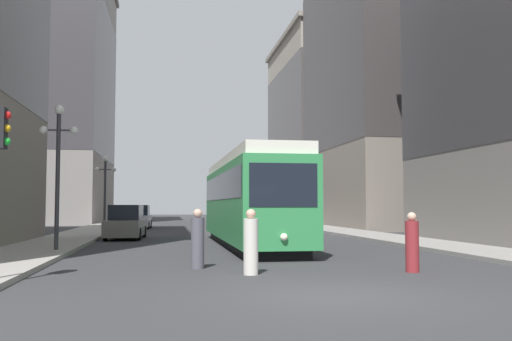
{
  "coord_description": "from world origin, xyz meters",
  "views": [
    {
      "loc": [
        -3.33,
        -10.94,
        1.8
      ],
      "look_at": [
        0.09,
        10.47,
        3.14
      ],
      "focal_mm": 39.42,
      "sensor_mm": 36.0,
      "label": 1
    }
  ],
  "objects_px": {
    "streetcar": "(248,199)",
    "transit_bus": "(258,203)",
    "pedestrian_on_sidewalk": "(251,244)",
    "parked_car_left_mid": "(126,223)",
    "lamp_post_left_far": "(105,181)",
    "pedestrian_crossing_far": "(198,241)",
    "lamp_post_left_near": "(58,154)",
    "pedestrian_crossing_near": "(412,244)",
    "parked_car_left_near": "(138,218)"
  },
  "relations": [
    {
      "from": "pedestrian_crossing_near",
      "to": "pedestrian_crossing_far",
      "type": "height_order",
      "value": "pedestrian_crossing_far"
    },
    {
      "from": "streetcar",
      "to": "pedestrian_on_sidewalk",
      "type": "relative_size",
      "value": 8.82
    },
    {
      "from": "pedestrian_crossing_near",
      "to": "lamp_post_left_near",
      "type": "distance_m",
      "value": 13.35
    },
    {
      "from": "transit_bus",
      "to": "lamp_post_left_near",
      "type": "relative_size",
      "value": 2.32
    },
    {
      "from": "transit_bus",
      "to": "pedestrian_on_sidewalk",
      "type": "relative_size",
      "value": 7.41
    },
    {
      "from": "parked_car_left_mid",
      "to": "transit_bus",
      "type": "bearing_deg",
      "value": 54.84
    },
    {
      "from": "transit_bus",
      "to": "pedestrian_on_sidewalk",
      "type": "distance_m",
      "value": 28.52
    },
    {
      "from": "parked_car_left_near",
      "to": "lamp_post_left_far",
      "type": "relative_size",
      "value": 0.93
    },
    {
      "from": "pedestrian_on_sidewalk",
      "to": "lamp_post_left_far",
      "type": "height_order",
      "value": "lamp_post_left_far"
    },
    {
      "from": "streetcar",
      "to": "transit_bus",
      "type": "height_order",
      "value": "streetcar"
    },
    {
      "from": "pedestrian_crossing_near",
      "to": "parked_car_left_mid",
      "type": "bearing_deg",
      "value": -61.05
    },
    {
      "from": "lamp_post_left_near",
      "to": "lamp_post_left_far",
      "type": "relative_size",
      "value": 1.1
    },
    {
      "from": "pedestrian_crossing_far",
      "to": "lamp_post_left_near",
      "type": "xyz_separation_m",
      "value": [
        -4.93,
        5.78,
        2.93
      ]
    },
    {
      "from": "lamp_post_left_near",
      "to": "parked_car_left_mid",
      "type": "bearing_deg",
      "value": 78.21
    },
    {
      "from": "streetcar",
      "to": "pedestrian_crossing_near",
      "type": "distance_m",
      "value": 10.94
    },
    {
      "from": "pedestrian_crossing_far",
      "to": "pedestrian_crossing_near",
      "type": "bearing_deg",
      "value": 34.13
    },
    {
      "from": "streetcar",
      "to": "transit_bus",
      "type": "distance_m",
      "value": 18.1
    },
    {
      "from": "pedestrian_crossing_far",
      "to": "lamp_post_left_near",
      "type": "relative_size",
      "value": 0.31
    },
    {
      "from": "parked_car_left_near",
      "to": "lamp_post_left_near",
      "type": "bearing_deg",
      "value": -92.86
    },
    {
      "from": "streetcar",
      "to": "pedestrian_crossing_far",
      "type": "bearing_deg",
      "value": -107.81
    },
    {
      "from": "parked_car_left_mid",
      "to": "lamp_post_left_near",
      "type": "bearing_deg",
      "value": -98.85
    },
    {
      "from": "lamp_post_left_far",
      "to": "lamp_post_left_near",
      "type": "bearing_deg",
      "value": -90.0
    },
    {
      "from": "pedestrian_crossing_near",
      "to": "pedestrian_crossing_far",
      "type": "xyz_separation_m",
      "value": [
        -5.67,
        1.78,
        0.04
      ]
    },
    {
      "from": "pedestrian_crossing_far",
      "to": "transit_bus",
      "type": "bearing_deg",
      "value": 128.7
    },
    {
      "from": "parked_car_left_near",
      "to": "pedestrian_crossing_near",
      "type": "distance_m",
      "value": 31.27
    },
    {
      "from": "pedestrian_on_sidewalk",
      "to": "transit_bus",
      "type": "bearing_deg",
      "value": 149.66
    },
    {
      "from": "streetcar",
      "to": "lamp_post_left_near",
      "type": "distance_m",
      "value": 8.34
    },
    {
      "from": "parked_car_left_near",
      "to": "pedestrian_crossing_near",
      "type": "bearing_deg",
      "value": -71.89
    },
    {
      "from": "streetcar",
      "to": "pedestrian_crossing_near",
      "type": "height_order",
      "value": "streetcar"
    },
    {
      "from": "streetcar",
      "to": "lamp_post_left_far",
      "type": "distance_m",
      "value": 15.67
    },
    {
      "from": "parked_car_left_mid",
      "to": "lamp_post_left_near",
      "type": "relative_size",
      "value": 0.89
    },
    {
      "from": "parked_car_left_mid",
      "to": "lamp_post_left_far",
      "type": "height_order",
      "value": "lamp_post_left_far"
    },
    {
      "from": "lamp_post_left_near",
      "to": "lamp_post_left_far",
      "type": "xyz_separation_m",
      "value": [
        0.0,
        16.5,
        -0.3
      ]
    },
    {
      "from": "pedestrian_crossing_near",
      "to": "lamp_post_left_far",
      "type": "height_order",
      "value": "lamp_post_left_far"
    },
    {
      "from": "parked_car_left_near",
      "to": "pedestrian_crossing_near",
      "type": "relative_size",
      "value": 2.85
    },
    {
      "from": "transit_bus",
      "to": "pedestrian_crossing_far",
      "type": "height_order",
      "value": "transit_bus"
    },
    {
      "from": "streetcar",
      "to": "parked_car_left_mid",
      "type": "bearing_deg",
      "value": 132.46
    },
    {
      "from": "streetcar",
      "to": "parked_car_left_near",
      "type": "height_order",
      "value": "streetcar"
    },
    {
      "from": "parked_car_left_mid",
      "to": "lamp_post_left_far",
      "type": "relative_size",
      "value": 0.99
    },
    {
      "from": "transit_bus",
      "to": "parked_car_left_near",
      "type": "bearing_deg",
      "value": 170.3
    },
    {
      "from": "parked_car_left_mid",
      "to": "pedestrian_crossing_far",
      "type": "height_order",
      "value": "parked_car_left_mid"
    },
    {
      "from": "transit_bus",
      "to": "parked_car_left_mid",
      "type": "relative_size",
      "value": 2.59
    },
    {
      "from": "parked_car_left_mid",
      "to": "pedestrian_on_sidewalk",
      "type": "bearing_deg",
      "value": -72.43
    },
    {
      "from": "pedestrian_crossing_near",
      "to": "pedestrian_on_sidewalk",
      "type": "height_order",
      "value": "pedestrian_on_sidewalk"
    },
    {
      "from": "pedestrian_crossing_far",
      "to": "pedestrian_on_sidewalk",
      "type": "bearing_deg",
      "value": -0.34
    },
    {
      "from": "streetcar",
      "to": "pedestrian_crossing_near",
      "type": "bearing_deg",
      "value": -74.62
    },
    {
      "from": "pedestrian_on_sidewalk",
      "to": "parked_car_left_near",
      "type": "bearing_deg",
      "value": 167.49
    },
    {
      "from": "pedestrian_on_sidewalk",
      "to": "parked_car_left_mid",
      "type": "bearing_deg",
      "value": 173.9
    },
    {
      "from": "parked_car_left_near",
      "to": "transit_bus",
      "type": "bearing_deg",
      "value": -9.27
    },
    {
      "from": "parked_car_left_mid",
      "to": "lamp_post_left_near",
      "type": "distance_m",
      "value": 9.74
    }
  ]
}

